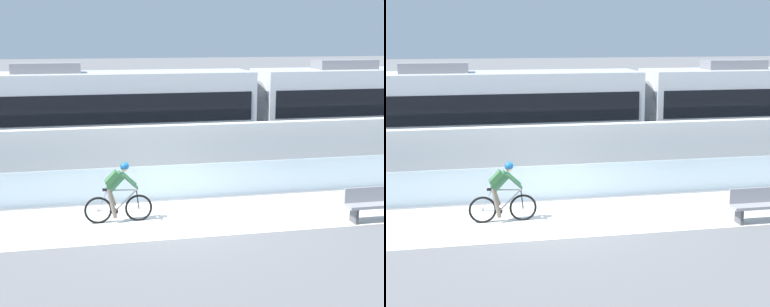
{
  "view_description": "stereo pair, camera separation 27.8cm",
  "coord_description": "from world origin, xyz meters",
  "views": [
    {
      "loc": [
        -2.56,
        -14.5,
        4.85
      ],
      "look_at": [
        1.08,
        2.35,
        1.25
      ],
      "focal_mm": 54.16,
      "sensor_mm": 36.0,
      "label": 1
    },
    {
      "loc": [
        -2.28,
        -14.56,
        4.85
      ],
      "look_at": [
        1.08,
        2.35,
        1.25
      ],
      "focal_mm": 54.16,
      "sensor_mm": 36.0,
      "label": 2
    }
  ],
  "objects": [
    {
      "name": "tram_rail_far",
      "position": [
        0.0,
        7.57,
        0.0
      ],
      "size": [
        32.0,
        0.08,
        0.01
      ],
      "primitive_type": "cube",
      "color": "#595654",
      "rests_on": "ground"
    },
    {
      "name": "ground_plane",
      "position": [
        0.0,
        0.0,
        0.0
      ],
      "size": [
        200.0,
        200.0,
        0.0
      ],
      "primitive_type": "plane",
      "color": "slate"
    },
    {
      "name": "bike_path_deck",
      "position": [
        0.0,
        0.0,
        0.01
      ],
      "size": [
        32.0,
        3.2,
        0.01
      ],
      "primitive_type": "cube",
      "color": "silver",
      "rests_on": "ground"
    },
    {
      "name": "tram_rail_near",
      "position": [
        0.0,
        6.13,
        0.0
      ],
      "size": [
        32.0,
        0.08,
        0.01
      ],
      "primitive_type": "cube",
      "color": "#595654",
      "rests_on": "ground"
    },
    {
      "name": "concrete_barrier_wall",
      "position": [
        0.0,
        3.65,
        0.97
      ],
      "size": [
        32.0,
        0.36,
        1.94
      ],
      "primitive_type": "cube",
      "color": "silver",
      "rests_on": "ground"
    },
    {
      "name": "glass_parapet",
      "position": [
        0.0,
        1.85,
        0.52
      ],
      "size": [
        32.0,
        0.05,
        1.03
      ],
      "primitive_type": "cube",
      "color": "silver",
      "rests_on": "ground"
    },
    {
      "name": "bench",
      "position": [
        5.19,
        -1.29,
        0.48
      ],
      "size": [
        1.6,
        0.45,
        0.89
      ],
      "color": "gray",
      "rests_on": "ground"
    },
    {
      "name": "tram",
      "position": [
        4.45,
        6.85,
        1.89
      ],
      "size": [
        22.56,
        2.54,
        3.81
      ],
      "color": "silver",
      "rests_on": "ground"
    },
    {
      "name": "cyclist_on_bike",
      "position": [
        -1.39,
        -0.0,
        0.8
      ],
      "size": [
        1.77,
        0.58,
        1.61
      ],
      "color": "black",
      "rests_on": "ground"
    }
  ]
}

